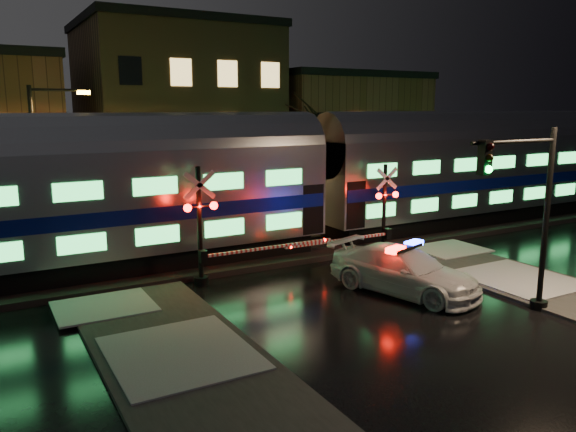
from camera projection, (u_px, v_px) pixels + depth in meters
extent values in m
plane|color=black|center=(327.00, 287.00, 20.17)|extent=(120.00, 120.00, 0.00)
cube|color=black|center=(264.00, 253.00, 24.43)|extent=(90.00, 4.20, 0.24)
cube|color=#2D2D2D|center=(226.00, 409.00, 11.90)|extent=(4.00, 20.00, 0.12)
cube|color=brown|center=(176.00, 116.00, 39.30)|extent=(12.00, 11.00, 11.50)
cube|color=brown|center=(334.00, 134.00, 45.40)|extent=(12.00, 10.00, 8.50)
cube|color=black|center=(510.00, 210.00, 31.85)|extent=(24.00, 2.40, 0.80)
cube|color=#B7BAC1|center=(513.00, 169.00, 31.41)|extent=(25.00, 3.05, 3.80)
cube|color=navy|center=(512.00, 176.00, 31.49)|extent=(24.75, 3.09, 0.55)
cube|color=#41F76B|center=(535.00, 193.00, 30.30)|extent=(21.00, 0.05, 0.62)
cube|color=#41F76B|center=(538.00, 160.00, 29.96)|extent=(21.00, 0.05, 0.62)
cylinder|color=#B7BAC1|center=(515.00, 139.00, 31.09)|extent=(25.00, 3.05, 3.05)
imported|color=silver|center=(404.00, 271.00, 19.43)|extent=(3.77, 5.84, 1.57)
cube|color=black|center=(405.00, 248.00, 19.27)|extent=(1.69, 0.90, 0.10)
cube|color=#FF0C05|center=(396.00, 250.00, 18.84)|extent=(0.80, 0.57, 0.18)
cube|color=#1426FF|center=(414.00, 243.00, 19.69)|extent=(0.80, 0.57, 0.18)
cylinder|color=black|center=(383.00, 253.00, 24.34)|extent=(0.50, 0.50, 0.30)
cylinder|color=black|center=(384.00, 211.00, 23.98)|extent=(0.16, 0.16, 4.00)
sphere|color=#FF0C05|center=(379.00, 196.00, 23.48)|extent=(0.26, 0.26, 0.26)
sphere|color=#FF0C05|center=(396.00, 194.00, 23.91)|extent=(0.26, 0.26, 0.26)
cube|color=white|center=(339.00, 240.00, 22.75)|extent=(5.00, 0.10, 0.10)
cube|color=black|center=(387.00, 234.00, 23.95)|extent=(0.25, 0.30, 0.45)
cylinder|color=black|center=(201.00, 281.00, 20.33)|extent=(0.54, 0.54, 0.32)
cylinder|color=black|center=(200.00, 227.00, 19.95)|extent=(0.17, 0.17, 4.33)
sphere|color=#FF0C05|center=(188.00, 208.00, 19.41)|extent=(0.28, 0.28, 0.28)
sphere|color=#FF0C05|center=(214.00, 206.00, 19.88)|extent=(0.28, 0.28, 0.28)
cube|color=white|center=(270.00, 247.00, 21.23)|extent=(5.41, 0.10, 0.10)
cube|color=black|center=(203.00, 257.00, 19.93)|extent=(0.25, 0.30, 0.45)
cylinder|color=black|center=(538.00, 305.00, 17.93)|extent=(0.54, 0.54, 0.29)
cylinder|color=black|center=(546.00, 221.00, 17.41)|extent=(0.17, 0.17, 5.77)
cylinder|color=black|center=(514.00, 142.00, 16.10)|extent=(3.46, 0.12, 0.12)
cube|color=black|center=(485.00, 158.00, 15.39)|extent=(0.31, 0.27, 0.96)
sphere|color=#0CFF3F|center=(489.00, 169.00, 15.32)|extent=(0.21, 0.21, 0.21)
cylinder|color=black|center=(36.00, 175.00, 23.11)|extent=(0.18, 0.18, 7.23)
cylinder|color=black|center=(58.00, 90.00, 22.98)|extent=(2.17, 0.11, 0.11)
cube|color=#FFAD26|center=(84.00, 92.00, 23.47)|extent=(0.50, 0.25, 0.16)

